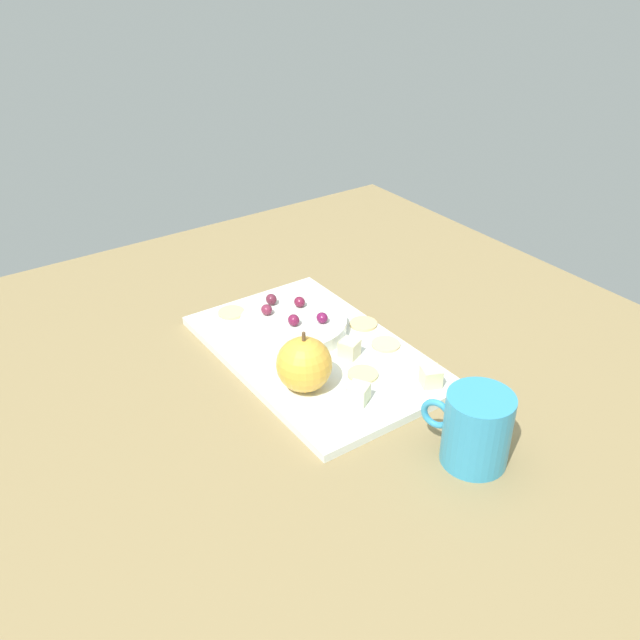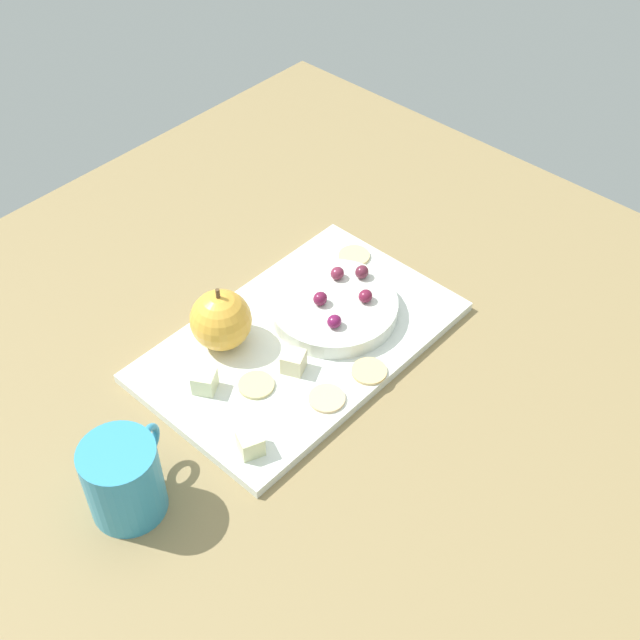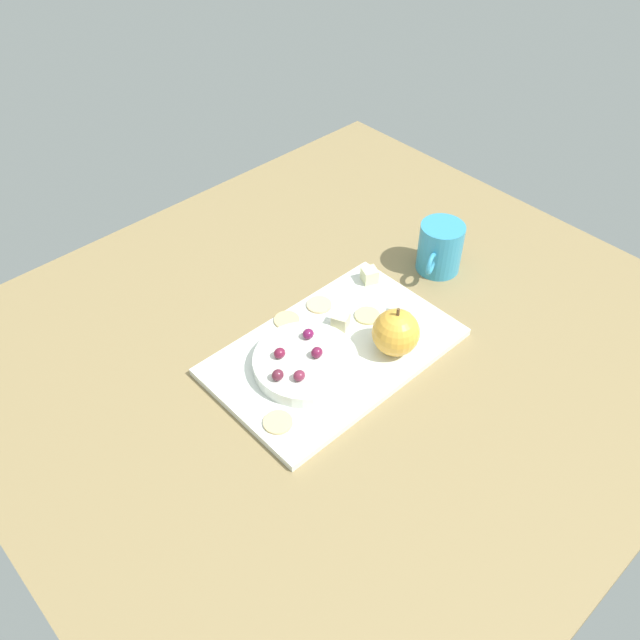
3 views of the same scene
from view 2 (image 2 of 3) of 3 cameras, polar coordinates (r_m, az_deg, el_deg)
name	(u,v)px [view 2 (image 2 of 3)]	position (r cm, az deg, el deg)	size (l,w,h in cm)	color
table	(294,374)	(103.80, -1.74, -3.64)	(111.16, 102.17, 3.62)	olive
platter	(301,341)	(104.17, -1.31, -1.43)	(38.65, 24.01, 1.24)	white
serving_dish	(334,307)	(106.04, 0.93, 0.88)	(16.11, 16.11, 2.11)	silver
apple_whole	(221,320)	(101.26, -6.69, 0.00)	(7.45, 7.45, 7.45)	gold
apple_stem	(218,293)	(98.29, -6.90, 1.79)	(0.50, 0.50, 1.20)	brown
cheese_cube_0	(294,362)	(99.30, -1.79, -2.82)	(2.54, 2.54, 2.54)	beige
cheese_cube_1	(250,443)	(91.96, -4.71, -8.28)	(2.54, 2.54, 2.54)	beige
cheese_cube_2	(205,381)	(98.11, -7.78, -4.12)	(2.54, 2.54, 2.54)	beige
cracker_0	(258,386)	(98.38, -4.19, -4.48)	(4.23, 4.23, 0.40)	#D1C281
cracker_1	(354,256)	(114.77, 2.31, 4.34)	(4.23, 4.23, 0.40)	#D9BB80
cracker_2	(327,398)	(96.95, 0.47, -5.31)	(4.23, 4.23, 0.40)	#E2BF8B
cracker_3	(369,371)	(99.84, 3.33, -3.47)	(4.23, 4.23, 0.40)	#DFBD7E
grape_0	(362,272)	(108.13, 2.84, 3.25)	(1.85, 1.67, 1.74)	maroon
grape_1	(365,296)	(104.90, 3.08, 1.62)	(1.85, 1.67, 1.62)	maroon
grape_2	(320,299)	(104.32, 0.01, 1.45)	(1.85, 1.67, 1.74)	maroon
grape_3	(334,321)	(101.57, 0.97, -0.10)	(1.85, 1.67, 1.60)	#6B1644
grape_4	(337,273)	(107.92, 1.17, 3.17)	(1.85, 1.67, 1.61)	maroon
cup	(124,479)	(88.61, -13.07, -10.40)	(10.71, 7.87, 9.28)	teal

